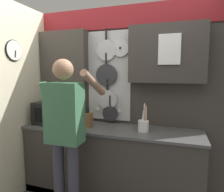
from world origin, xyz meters
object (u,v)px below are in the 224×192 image
at_px(microwave, 56,113).
at_px(knife_block, 87,119).
at_px(utensil_crock, 143,125).
at_px(person, 65,125).

distance_m(microwave, knife_block, 0.48).
bearing_deg(utensil_crock, knife_block, -179.87).
distance_m(utensil_crock, person, 0.91).
distance_m(knife_block, person, 0.51).
xyz_separation_m(knife_block, utensil_crock, (0.73, 0.00, -0.02)).
bearing_deg(person, microwave, 132.07).
bearing_deg(utensil_crock, person, -146.00).
distance_m(knife_block, utensil_crock, 0.73).
xyz_separation_m(utensil_crock, person, (-0.75, -0.51, 0.06)).
distance_m(microwave, person, 0.68).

